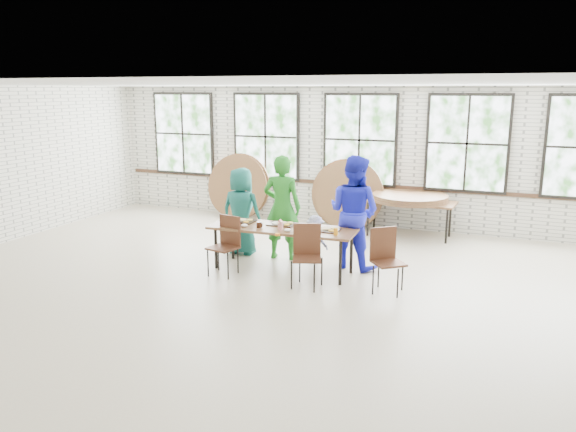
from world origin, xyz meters
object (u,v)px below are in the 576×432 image
chair_near_left (227,240)px  chair_near_right (307,250)px  dining_table (283,230)px  storage_table (410,203)px

chair_near_left → chair_near_right: same height
chair_near_left → chair_near_right: 1.40m
dining_table → chair_near_right: size_ratio=2.56×
chair_near_right → storage_table: size_ratio=0.52×
chair_near_left → storage_table: bearing=69.3°
dining_table → chair_near_right: (0.61, -0.51, -0.13)m
dining_table → storage_table: 3.38m
dining_table → storage_table: size_ratio=1.32×
dining_table → storage_table: same height
chair_near_left → dining_table: bearing=43.2°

